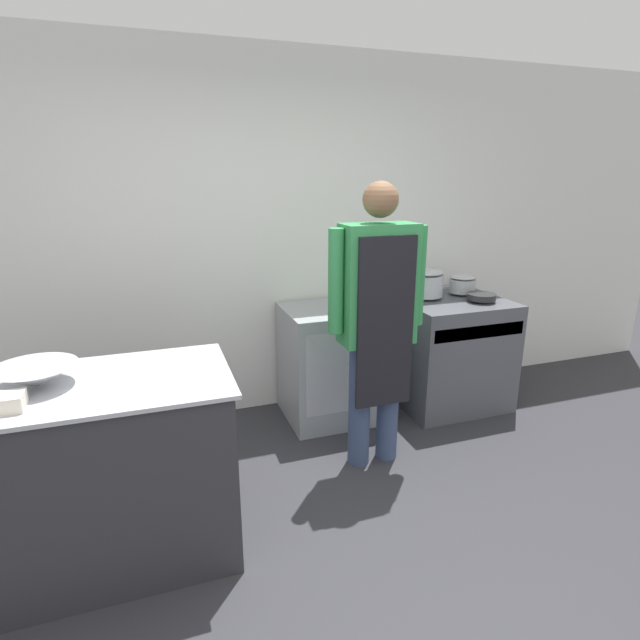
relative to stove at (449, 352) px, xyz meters
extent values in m
plane|color=#2D2D33|center=(-1.44, -1.74, -0.44)|extent=(14.00, 14.00, 0.00)
cube|color=white|center=(-1.44, 0.45, 0.91)|extent=(8.00, 0.05, 2.70)
cube|color=#2D2D33|center=(-2.61, -0.97, 0.02)|extent=(1.32, 0.68, 0.91)
cube|color=#B2B5BC|center=(-2.61, -0.97, 0.48)|extent=(1.37, 0.71, 0.02)
cube|color=#4C4F56|center=(0.00, 0.00, 0.00)|extent=(0.83, 0.74, 0.87)
cube|color=#B2B5BC|center=(0.00, -0.35, 0.28)|extent=(0.77, 0.03, 0.10)
cube|color=#B2B5BC|center=(0.00, 0.36, 0.44)|extent=(0.83, 0.03, 0.02)
cube|color=#93999E|center=(-1.00, 0.09, 0.00)|extent=(0.68, 0.62, 0.87)
cube|color=silver|center=(-1.00, -0.22, 0.04)|extent=(0.58, 0.02, 0.61)
cylinder|color=#38476B|center=(-1.06, -0.60, -0.03)|extent=(0.14, 0.14, 0.82)
cylinder|color=#38476B|center=(-0.85, -0.60, -0.03)|extent=(0.14, 0.14, 0.82)
cube|color=#338C4C|center=(-0.95, -0.60, 0.75)|extent=(0.45, 0.22, 0.73)
cube|color=black|center=(-0.95, -0.72, 0.54)|extent=(0.36, 0.02, 1.04)
cylinder|color=#338C4C|center=(-1.22, -0.60, 0.79)|extent=(0.09, 0.09, 0.62)
cylinder|color=#338C4C|center=(-0.68, -0.60, 0.79)|extent=(0.09, 0.09, 0.62)
sphere|color=brown|center=(-0.95, -0.60, 1.25)|extent=(0.21, 0.21, 0.21)
cone|color=#B2B5BC|center=(-2.76, -0.93, 0.54)|extent=(0.36, 0.36, 0.10)
cube|color=silver|center=(-2.82, -1.15, 0.52)|extent=(0.12, 0.12, 0.07)
cylinder|color=#B2B5BC|center=(-0.19, 0.13, 0.54)|extent=(0.29, 0.29, 0.17)
ellipsoid|color=#B2B5BC|center=(-0.19, 0.13, 0.65)|extent=(0.29, 0.29, 0.05)
cylinder|color=#262628|center=(0.17, -0.13, 0.48)|extent=(0.22, 0.22, 0.04)
cylinder|color=#B2B5BC|center=(0.17, 0.13, 0.51)|extent=(0.21, 0.21, 0.11)
ellipsoid|color=#B2B5BC|center=(0.17, 0.13, 0.58)|extent=(0.21, 0.21, 0.04)
camera|label=1|loc=(-2.25, -3.26, 1.39)|focal=28.00mm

